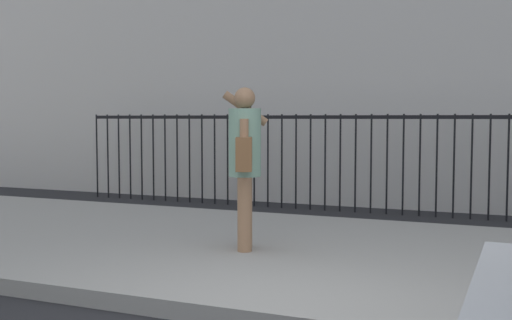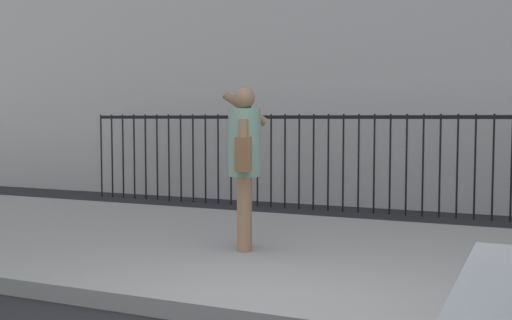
% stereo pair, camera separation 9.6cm
% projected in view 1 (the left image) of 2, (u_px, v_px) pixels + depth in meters
% --- Properties ---
extents(sidewalk, '(28.00, 4.40, 0.15)m').
position_uv_depth(sidewalk, '(352.00, 260.00, 6.47)').
color(sidewalk, gray).
rests_on(sidewalk, ground).
extents(iron_fence, '(12.03, 0.04, 1.60)m').
position_uv_depth(iron_fence, '(412.00, 151.00, 9.81)').
color(iron_fence, black).
rests_on(iron_fence, ground).
extents(pedestrian_on_phone, '(0.55, 0.72, 1.71)m').
position_uv_depth(pedestrian_on_phone, '(245.00, 156.00, 6.55)').
color(pedestrian_on_phone, '#936B4C').
rests_on(pedestrian_on_phone, sidewalk).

